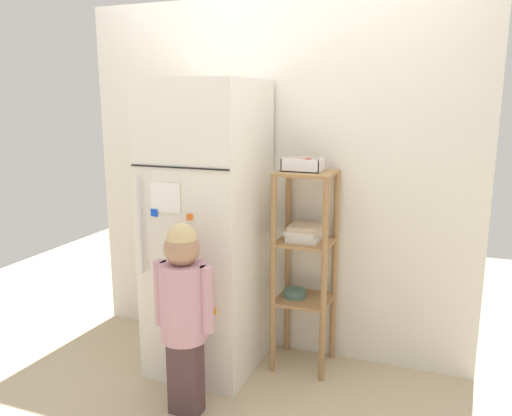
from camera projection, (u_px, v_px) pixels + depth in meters
The scene contains 6 objects.
ground_plane at pixel (251, 370), 3.10m from camera, with size 6.00×6.00×0.00m, color tan.
kitchen_wall_back at pixel (273, 181), 3.22m from camera, with size 2.54×0.03×2.23m, color silver.
refrigerator at pixel (208, 228), 3.04m from camera, with size 0.59×0.70×1.73m.
child_standing at pixel (184, 301), 2.56m from camera, with size 0.33×0.25×1.03m.
pantry_shelf_unit at pixel (304, 254), 3.03m from camera, with size 0.34×0.32×1.22m.
fruit_bin at pixel (304, 165), 2.94m from camera, with size 0.23×0.15×0.08m.
Camera 1 is at (1.03, -2.63, 1.62)m, focal length 35.58 mm.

